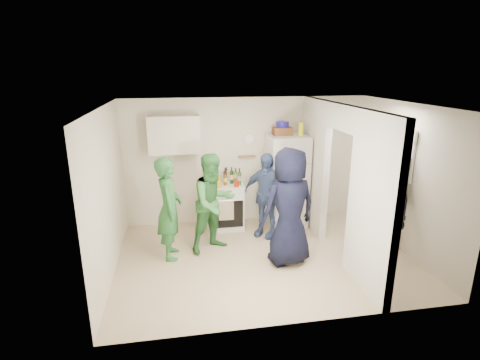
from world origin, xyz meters
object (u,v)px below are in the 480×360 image
object	(u,v)px
fridge	(286,181)
person_green_center	(214,203)
wicker_basket	(282,131)
person_green_left	(169,209)
person_navy	(289,207)
person_nook	(384,196)
yellow_cup_stack_top	(301,129)
person_denim	(266,195)
stove	(224,206)
blue_bowl	(282,124)

from	to	relation	value
fridge	person_green_center	size ratio (longest dim) A/B	1.06
wicker_basket	person_green_center	size ratio (longest dim) A/B	0.21
wicker_basket	person_green_left	size ratio (longest dim) A/B	0.21
person_navy	person_nook	xyz separation A→B (m)	(1.77, 0.26, -0.01)
yellow_cup_stack_top	person_nook	bearing A→B (deg)	-45.87
person_green_left	person_nook	bearing A→B (deg)	-92.49
wicker_basket	person_green_center	bearing A→B (deg)	-147.06
yellow_cup_stack_top	person_denim	size ratio (longest dim) A/B	0.16
fridge	yellow_cup_stack_top	world-z (taller)	yellow_cup_stack_top
person_nook	stove	bearing A→B (deg)	-120.07
wicker_basket	fridge	bearing A→B (deg)	-26.57
person_navy	fridge	bearing A→B (deg)	-119.85
blue_bowl	person_green_left	xyz separation A→B (m)	(-2.16, -1.07, -1.16)
wicker_basket	blue_bowl	size ratio (longest dim) A/B	1.46
fridge	yellow_cup_stack_top	distance (m)	1.06
stove	fridge	bearing A→B (deg)	-1.39
wicker_basket	person_denim	xyz separation A→B (m)	(-0.43, -0.53, -1.09)
person_green_left	person_navy	world-z (taller)	person_navy
blue_bowl	person_green_center	xyz separation A→B (m)	(-1.43, -0.92, -1.16)
person_green_center	wicker_basket	bearing A→B (deg)	5.39
person_denim	person_green_center	bearing A→B (deg)	-118.62
blue_bowl	person_nook	bearing A→B (deg)	-42.22
person_green_left	person_green_center	distance (m)	0.75
person_green_center	yellow_cup_stack_top	bearing A→B (deg)	-3.65
person_nook	person_green_center	bearing A→B (deg)	-101.30
fridge	person_nook	xyz separation A→B (m)	(1.36, -1.27, 0.03)
person_denim	person_nook	xyz separation A→B (m)	(1.88, -0.79, 0.14)
fridge	person_nook	bearing A→B (deg)	-43.15
fridge	person_green_left	xyz separation A→B (m)	(-2.26, -1.02, -0.05)
stove	person_green_center	world-z (taller)	person_green_center
yellow_cup_stack_top	person_green_left	bearing A→B (deg)	-159.73
stove	blue_bowl	world-z (taller)	blue_bowl
fridge	blue_bowl	distance (m)	1.11
wicker_basket	person_green_center	xyz separation A→B (m)	(-1.43, -0.92, -1.03)
fridge	stove	bearing A→B (deg)	178.61
wicker_basket	person_nook	bearing A→B (deg)	-42.22
stove	person_green_left	size ratio (longest dim) A/B	0.52
stove	person_navy	distance (m)	1.83
stove	wicker_basket	xyz separation A→B (m)	(1.14, 0.02, 1.43)
fridge	person_green_left	bearing A→B (deg)	-155.80
person_green_left	person_denim	size ratio (longest dim) A/B	1.07
person_green_left	person_green_center	world-z (taller)	person_green_left
stove	fridge	world-z (taller)	fridge
blue_bowl	person_navy	world-z (taller)	blue_bowl
fridge	person_nook	distance (m)	1.86
wicker_basket	person_denim	bearing A→B (deg)	-128.80
fridge	person_green_center	world-z (taller)	fridge
person_nook	yellow_cup_stack_top	bearing A→B (deg)	-139.29
fridge	person_navy	bearing A→B (deg)	-105.01
fridge	person_green_center	distance (m)	1.76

